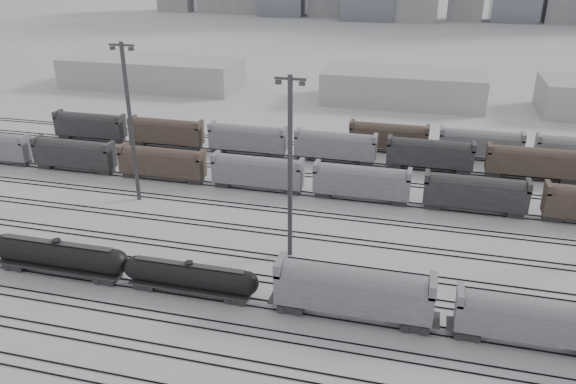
% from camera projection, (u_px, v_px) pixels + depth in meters
% --- Properties ---
extents(ground, '(900.00, 900.00, 0.00)m').
position_uv_depth(ground, '(249.00, 308.00, 62.17)').
color(ground, silver).
rests_on(ground, ground).
extents(tracks, '(220.00, 71.50, 0.16)m').
position_uv_depth(tracks, '(289.00, 235.00, 77.65)').
color(tracks, black).
rests_on(tracks, ground).
extents(tank_car_a, '(18.27, 3.04, 4.51)m').
position_uv_depth(tank_car_a, '(59.00, 255.00, 67.62)').
color(tank_car_a, black).
rests_on(tank_car_a, ground).
extents(tank_car_b, '(16.33, 2.72, 4.03)m').
position_uv_depth(tank_car_b, '(190.00, 276.00, 63.81)').
color(tank_car_b, black).
rests_on(tank_car_b, ground).
extents(hopper_car_a, '(16.73, 3.32, 5.98)m').
position_uv_depth(hopper_car_a, '(353.00, 289.00, 58.98)').
color(hopper_car_a, black).
rests_on(hopper_car_a, ground).
extents(hopper_car_b, '(14.67, 2.91, 5.25)m').
position_uv_depth(hopper_car_b, '(532.00, 318.00, 55.09)').
color(hopper_car_b, black).
rests_on(hopper_car_b, ground).
extents(light_mast_b, '(3.91, 0.63, 24.46)m').
position_uv_depth(light_mast_b, '(130.00, 120.00, 83.70)').
color(light_mast_b, '#39393B').
rests_on(light_mast_b, ground).
extents(light_mast_c, '(3.75, 0.60, 23.41)m').
position_uv_depth(light_mast_c, '(290.00, 165.00, 68.01)').
color(light_mast_c, '#39393B').
rests_on(light_mast_c, ground).
extents(bg_string_near, '(151.00, 3.00, 5.60)m').
position_uv_depth(bg_string_near, '(361.00, 183.00, 87.57)').
color(bg_string_near, gray).
rests_on(bg_string_near, ground).
extents(bg_string_mid, '(151.00, 3.00, 5.60)m').
position_uv_depth(bg_string_mid, '(430.00, 155.00, 99.46)').
color(bg_string_mid, black).
rests_on(bg_string_mid, ground).
extents(bg_string_far, '(66.00, 3.00, 5.60)m').
position_uv_depth(bg_string_far, '(529.00, 149.00, 102.53)').
color(bg_string_far, '#4D3B31').
rests_on(bg_string_far, ground).
extents(warehouse_left, '(50.00, 18.00, 8.00)m').
position_uv_depth(warehouse_left, '(152.00, 73.00, 158.57)').
color(warehouse_left, '#ACACAF').
rests_on(warehouse_left, ground).
extents(warehouse_mid, '(40.00, 18.00, 8.00)m').
position_uv_depth(warehouse_mid, '(403.00, 87.00, 142.48)').
color(warehouse_mid, '#ACACAF').
rests_on(warehouse_mid, ground).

